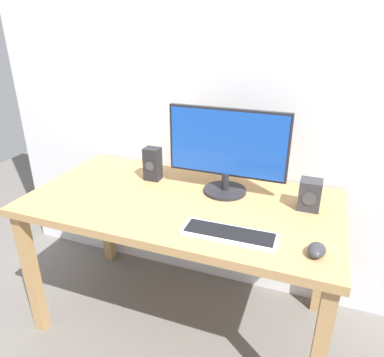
% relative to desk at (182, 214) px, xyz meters
% --- Properties ---
extents(ground_plane, '(6.00, 6.00, 0.00)m').
position_rel_desk_xyz_m(ground_plane, '(0.00, 0.00, -0.69)').
color(ground_plane, slate).
extents(wall_back, '(2.77, 0.04, 3.00)m').
position_rel_desk_xyz_m(wall_back, '(0.00, 0.44, 0.81)').
color(wall_back, silver).
rests_on(wall_back, ground_plane).
extents(desk, '(1.53, 0.80, 0.77)m').
position_rel_desk_xyz_m(desk, '(0.00, 0.00, 0.00)').
color(desk, tan).
rests_on(desk, ground_plane).
extents(monitor, '(0.60, 0.22, 0.43)m').
position_rel_desk_xyz_m(monitor, '(0.18, 0.16, 0.32)').
color(monitor, '#232328').
rests_on(monitor, desk).
extents(keyboard_primary, '(0.40, 0.13, 0.02)m').
position_rel_desk_xyz_m(keyboard_primary, '(0.30, -0.24, 0.09)').
color(keyboard_primary, silver).
rests_on(keyboard_primary, desk).
extents(mouse, '(0.08, 0.10, 0.04)m').
position_rel_desk_xyz_m(mouse, '(0.64, -0.25, 0.11)').
color(mouse, '#333338').
rests_on(mouse, desk).
extents(speaker_right, '(0.10, 0.09, 0.14)m').
position_rel_desk_xyz_m(speaker_right, '(0.59, 0.12, 0.16)').
color(speaker_right, '#333338').
rests_on(speaker_right, desk).
extents(speaker_left, '(0.09, 0.07, 0.18)m').
position_rel_desk_xyz_m(speaker_left, '(-0.24, 0.17, 0.18)').
color(speaker_left, '#232328').
rests_on(speaker_left, desk).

